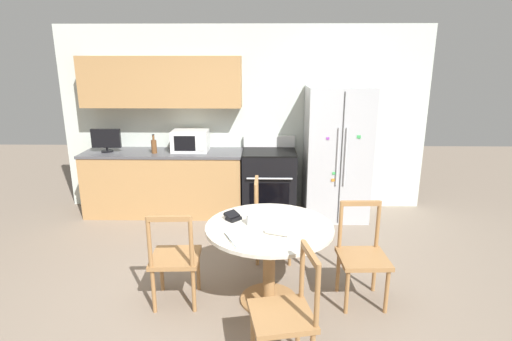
# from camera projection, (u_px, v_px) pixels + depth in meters

# --- Properties ---
(ground_plane) EXTENTS (14.00, 14.00, 0.00)m
(ground_plane) POSITION_uv_depth(u_px,v_px,m) (231.00, 308.00, 3.54)
(ground_plane) COLOR gray
(back_wall) EXTENTS (5.20, 0.44, 2.60)m
(back_wall) POSITION_uv_depth(u_px,v_px,m) (223.00, 110.00, 5.66)
(back_wall) COLOR silver
(back_wall) RESTS_ON ground_plane
(kitchen_counter) EXTENTS (2.20, 0.64, 0.90)m
(kitchen_counter) POSITION_uv_depth(u_px,v_px,m) (165.00, 183.00, 5.65)
(kitchen_counter) COLOR #AD7F4C
(kitchen_counter) RESTS_ON ground_plane
(refrigerator) EXTENTS (0.84, 0.74, 1.79)m
(refrigerator) POSITION_uv_depth(u_px,v_px,m) (336.00, 154.00, 5.43)
(refrigerator) COLOR #B2B5BA
(refrigerator) RESTS_ON ground_plane
(oven_range) EXTENTS (0.73, 0.68, 1.08)m
(oven_range) POSITION_uv_depth(u_px,v_px,m) (269.00, 182.00, 5.59)
(oven_range) COLOR black
(oven_range) RESTS_ON ground_plane
(microwave) EXTENTS (0.49, 0.36, 0.29)m
(microwave) POSITION_uv_depth(u_px,v_px,m) (190.00, 141.00, 5.53)
(microwave) COLOR white
(microwave) RESTS_ON kitchen_counter
(countertop_tv) EXTENTS (0.40, 0.16, 0.32)m
(countertop_tv) POSITION_uv_depth(u_px,v_px,m) (106.00, 139.00, 5.48)
(countertop_tv) COLOR black
(countertop_tv) RESTS_ON kitchen_counter
(counter_bottle) EXTENTS (0.07, 0.07, 0.26)m
(counter_bottle) POSITION_uv_depth(u_px,v_px,m) (154.00, 146.00, 5.41)
(counter_bottle) COLOR brown
(counter_bottle) RESTS_ON kitchen_counter
(dining_table) EXTENTS (1.11, 1.11, 0.74)m
(dining_table) POSITION_uv_depth(u_px,v_px,m) (269.00, 242.00, 3.50)
(dining_table) COLOR beige
(dining_table) RESTS_ON ground_plane
(dining_chair_left) EXTENTS (0.44, 0.44, 0.90)m
(dining_chair_left) POSITION_uv_depth(u_px,v_px,m) (175.00, 259.00, 3.51)
(dining_chair_left) COLOR #9E7042
(dining_chair_left) RESTS_ON ground_plane
(dining_chair_right) EXTENTS (0.44, 0.44, 0.90)m
(dining_chair_right) POSITION_uv_depth(u_px,v_px,m) (362.00, 256.00, 3.56)
(dining_chair_right) COLOR #9E7042
(dining_chair_right) RESTS_ON ground_plane
(dining_chair_far) EXTENTS (0.42, 0.42, 0.90)m
(dining_chair_far) POSITION_uv_depth(u_px,v_px,m) (271.00, 221.00, 4.34)
(dining_chair_far) COLOR #9E7042
(dining_chair_far) RESTS_ON ground_plane
(dining_chair_near) EXTENTS (0.49, 0.49, 0.90)m
(dining_chair_near) POSITION_uv_depth(u_px,v_px,m) (286.00, 315.00, 2.74)
(dining_chair_near) COLOR #9E7042
(dining_chair_near) RESTS_ON ground_plane
(candle_glass) EXTENTS (0.09, 0.09, 0.09)m
(candle_glass) POSITION_uv_depth(u_px,v_px,m) (252.00, 220.00, 3.47)
(candle_glass) COLOR silver
(candle_glass) RESTS_ON dining_table
(folded_napkin) EXTENTS (0.20, 0.12, 0.05)m
(folded_napkin) POSITION_uv_depth(u_px,v_px,m) (277.00, 232.00, 3.26)
(folded_napkin) COLOR silver
(folded_napkin) RESTS_ON dining_table
(wallet) EXTENTS (0.17, 0.17, 0.07)m
(wallet) POSITION_uv_depth(u_px,v_px,m) (233.00, 217.00, 3.58)
(wallet) COLOR black
(wallet) RESTS_ON dining_table
(mail_stack) EXTENTS (0.32, 0.36, 0.02)m
(mail_stack) POSITION_uv_depth(u_px,v_px,m) (243.00, 238.00, 3.19)
(mail_stack) COLOR white
(mail_stack) RESTS_ON dining_table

